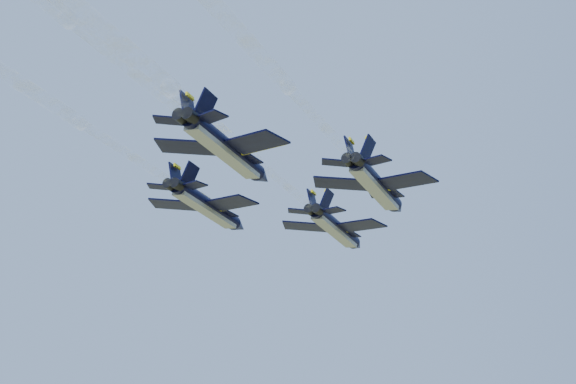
# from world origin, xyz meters

# --- Properties ---
(jet_lead) EXTENTS (12.83, 17.47, 3.79)m
(jet_lead) POSITION_xyz_m (9.19, 11.79, 107.87)
(jet_lead) COLOR black
(jet_left) EXTENTS (12.83, 17.47, 3.79)m
(jet_left) POSITION_xyz_m (-5.25, 2.04, 107.87)
(jet_left) COLOR black
(jet_right) EXTENTS (12.83, 17.47, 3.79)m
(jet_right) POSITION_xyz_m (13.67, -3.77, 107.87)
(jet_right) COLOR black
(jet_slot) EXTENTS (12.83, 17.47, 3.79)m
(jet_slot) POSITION_xyz_m (-0.61, -14.99, 107.87)
(jet_slot) COLOR black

